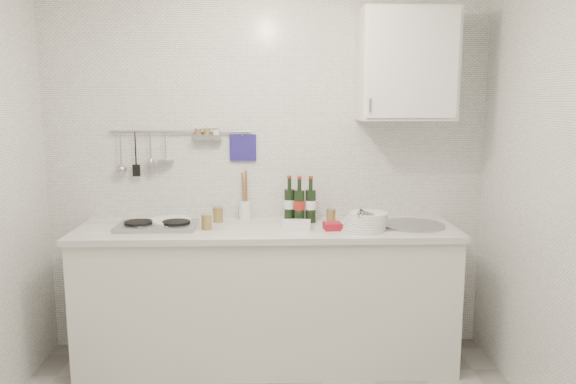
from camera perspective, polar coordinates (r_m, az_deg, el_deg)
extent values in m
cube|color=silver|center=(3.86, -2.18, 2.19)|extent=(3.00, 0.02, 2.50)
cube|color=silver|center=(3.76, -2.13, -10.74)|extent=(2.40, 0.60, 0.88)
cube|color=white|center=(3.63, -2.17, -3.89)|extent=(2.44, 0.64, 0.04)
cube|color=black|center=(3.93, -2.09, -15.99)|extent=(2.34, 0.52, 0.10)
cube|color=#93969B|center=(3.69, -13.13, -3.35)|extent=(0.50, 0.32, 0.03)
cylinder|color=black|center=(3.71, -14.96, -3.00)|extent=(0.18, 0.18, 0.01)
cylinder|color=black|center=(3.67, -11.30, -3.02)|extent=(0.18, 0.18, 0.01)
cylinder|color=#93969B|center=(3.74, 12.57, -3.31)|extent=(0.40, 0.40, 0.02)
cylinder|color=#93969B|center=(3.75, 12.54, -4.14)|extent=(0.34, 0.34, 0.10)
cylinder|color=#93969B|center=(3.85, -10.84, 6.05)|extent=(0.95, 0.02, 0.02)
cube|color=navy|center=(3.83, -4.60, 4.52)|extent=(0.18, 0.02, 0.18)
cube|color=silver|center=(3.77, 11.90, 12.49)|extent=(0.60, 0.35, 0.70)
cube|color=white|center=(3.59, 12.59, 12.63)|extent=(0.56, 0.01, 0.66)
cylinder|color=#93969B|center=(3.52, 8.34, 8.75)|extent=(0.01, 0.01, 0.08)
cylinder|color=#4D6BAE|center=(3.75, -12.08, -3.24)|extent=(0.28, 0.28, 0.01)
cylinder|color=#4D6BAE|center=(3.75, -11.98, -3.01)|extent=(0.28, 0.28, 0.01)
cylinder|color=#4D6BAE|center=(3.75, -11.87, -2.79)|extent=(0.27, 0.27, 0.01)
cylinder|color=white|center=(3.57, 7.59, -3.74)|extent=(0.28, 0.28, 0.01)
cylinder|color=white|center=(3.57, 7.68, -3.51)|extent=(0.28, 0.28, 0.01)
cylinder|color=white|center=(3.57, 7.77, -3.29)|extent=(0.27, 0.27, 0.01)
cylinder|color=white|center=(3.58, 7.87, -3.06)|extent=(0.27, 0.27, 0.01)
cylinder|color=white|center=(3.58, 7.96, -2.83)|extent=(0.26, 0.26, 0.01)
cylinder|color=white|center=(3.58, 8.05, -2.61)|extent=(0.25, 0.25, 0.01)
cylinder|color=white|center=(3.58, 8.14, -2.38)|extent=(0.25, 0.25, 0.01)
cylinder|color=white|center=(3.59, 8.23, -2.15)|extent=(0.24, 0.24, 0.01)
cube|color=white|center=(3.58, 0.87, -3.32)|extent=(0.19, 0.11, 0.05)
cube|color=#A3122B|center=(3.56, 4.54, -3.47)|extent=(0.12, 0.12, 0.05)
cylinder|color=white|center=(3.86, -4.40, -1.87)|extent=(0.08, 0.08, 0.12)
cylinder|color=brown|center=(3.83, -4.27, 0.42)|extent=(0.02, 0.06, 0.25)
cylinder|color=brown|center=(3.84, -4.57, 0.29)|extent=(0.03, 0.05, 0.23)
cylinder|color=olive|center=(3.79, -7.14, -2.33)|extent=(0.07, 0.07, 0.10)
cylinder|color=tan|center=(3.78, -7.16, -1.54)|extent=(0.07, 0.07, 0.01)
cylinder|color=olive|center=(3.78, 4.38, -2.44)|extent=(0.06, 0.06, 0.08)
cylinder|color=tan|center=(3.77, 4.39, -1.76)|extent=(0.07, 0.07, 0.01)
cylinder|color=olive|center=(3.73, 6.64, -2.72)|extent=(0.06, 0.06, 0.07)
cylinder|color=tan|center=(3.72, 6.65, -2.12)|extent=(0.06, 0.06, 0.01)
cylinder|color=olive|center=(3.59, -8.28, -3.08)|extent=(0.06, 0.06, 0.09)
cylinder|color=tan|center=(3.58, -8.29, -2.31)|extent=(0.07, 0.07, 0.01)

